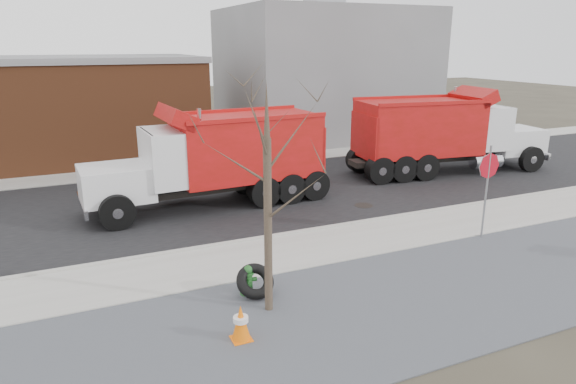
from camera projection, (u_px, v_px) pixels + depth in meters
name	position (u px, v px, depth m)	size (l,w,h in m)	color
ground	(335.00, 248.00, 15.34)	(120.00, 120.00, 0.00)	#383328
gravel_verge	(407.00, 299.00, 12.27)	(60.00, 5.00, 0.03)	slate
sidewalk	(331.00, 244.00, 15.55)	(60.00, 2.50, 0.06)	#9E9B93
curb	(312.00, 230.00, 16.68)	(60.00, 0.15, 0.11)	#9E9B93
road	(260.00, 194.00, 20.86)	(60.00, 9.40, 0.02)	black
far_sidewalk	(219.00, 164.00, 25.85)	(60.00, 2.00, 0.06)	#9E9B93
building_grey	(323.00, 73.00, 33.52)	(12.00, 10.00, 8.00)	gray
bare_tree	(267.00, 171.00, 10.89)	(3.20, 3.20, 5.20)	#382D23
fire_hydrant	(248.00, 281.00, 12.43)	(0.44, 0.43, 0.77)	#245F2B
truck_tire	(255.00, 281.00, 12.31)	(0.95, 0.88, 0.81)	black
stop_sign	(488.00, 176.00, 15.64)	(0.80, 0.07, 2.96)	gray
traffic_cone_near	(241.00, 323.00, 10.49)	(0.41, 0.41, 0.79)	orange
dump_truck_red_a	(443.00, 131.00, 23.80)	(9.80, 3.75, 3.88)	black
dump_truck_red_b	(217.00, 155.00, 18.97)	(9.05, 2.96, 3.78)	black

